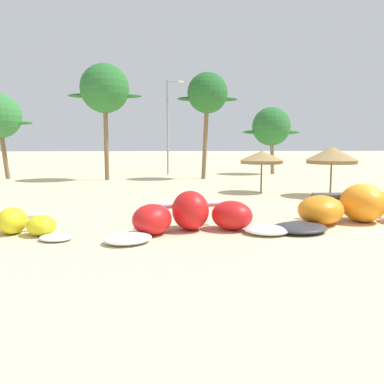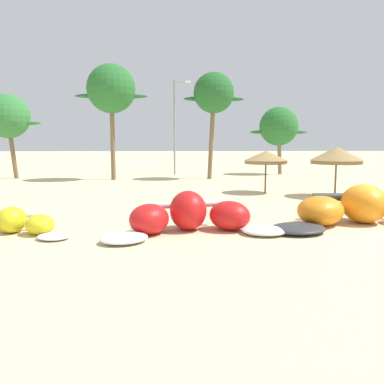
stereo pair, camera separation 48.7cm
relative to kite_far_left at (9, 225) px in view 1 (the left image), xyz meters
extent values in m
plane|color=beige|center=(13.37, 1.12, -0.34)|extent=(260.00, 260.00, 0.00)
ellipsoid|color=yellow|center=(0.00, 0.25, 0.10)|extent=(0.95, 1.08, 0.89)
ellipsoid|color=yellow|center=(1.03, -0.03, -0.01)|extent=(1.36, 1.40, 0.66)
ellipsoid|color=white|center=(1.67, -0.73, -0.25)|extent=(1.32, 1.25, 0.18)
cylinder|color=white|center=(0.01, 0.62, 0.19)|extent=(1.98, 0.22, 0.18)
cube|color=white|center=(0.00, 0.14, 0.10)|extent=(0.72, 0.39, 0.04)
ellipsoid|color=white|center=(3.95, -1.24, -0.21)|extent=(1.95, 1.86, 0.27)
ellipsoid|color=red|center=(4.65, -0.15, 0.17)|extent=(1.78, 1.90, 1.02)
ellipsoid|color=red|center=(5.96, 0.46, 0.34)|extent=(1.53, 1.72, 1.37)
ellipsoid|color=red|center=(7.41, 0.37, 0.17)|extent=(1.97, 1.96, 1.02)
ellipsoid|color=white|center=(8.46, -0.38, -0.21)|extent=(1.69, 1.50, 0.27)
cylinder|color=white|center=(5.86, 0.98, 0.47)|extent=(2.69, 0.74, 0.24)
cube|color=white|center=(5.99, 0.31, 0.34)|extent=(1.06, 0.72, 0.04)
ellipsoid|color=#333338|center=(9.66, -0.14, -0.20)|extent=(2.37, 2.17, 0.29)
ellipsoid|color=orange|center=(10.85, 1.03, 0.20)|extent=(2.48, 2.54, 1.09)
ellipsoid|color=orange|center=(12.67, 1.43, 0.39)|extent=(1.69, 1.99, 1.47)
cylinder|color=#333338|center=(12.69, 2.11, 0.55)|extent=(3.47, 0.41, 0.32)
cube|color=#333338|center=(12.67, 1.24, 0.39)|extent=(1.28, 0.74, 0.04)
cylinder|color=brown|center=(10.99, 10.57, 0.64)|extent=(0.10, 0.10, 1.96)
cone|color=#9E7F4C|center=(10.99, 10.57, 1.91)|extent=(2.67, 2.67, 0.58)
cylinder|color=olive|center=(10.99, 10.57, 1.52)|extent=(2.54, 2.54, 0.20)
cylinder|color=brown|center=(14.52, 8.67, 0.68)|extent=(0.10, 0.10, 2.05)
cone|color=#9E7F4C|center=(14.52, 8.67, 2.09)|extent=(2.92, 2.92, 0.76)
cylinder|color=olive|center=(14.52, 8.67, 1.61)|extent=(2.77, 2.77, 0.20)
cylinder|color=brown|center=(-8.30, 21.31, 2.27)|extent=(0.85, 0.36, 5.25)
ellipsoid|color=#337A38|center=(-7.06, 21.31, 4.34)|extent=(2.58, 0.50, 0.36)
cylinder|color=brown|center=(0.46, 19.61, 3.32)|extent=(0.39, 0.36, 7.33)
sphere|color=#286B2D|center=(0.44, 19.61, 6.98)|extent=(3.90, 3.90, 3.90)
ellipsoid|color=#286B2D|center=(-1.12, 19.61, 6.40)|extent=(2.73, 0.50, 0.36)
ellipsoid|color=#286B2D|center=(2.00, 19.61, 6.40)|extent=(2.73, 0.50, 0.36)
cylinder|color=brown|center=(8.57, 20.09, 3.21)|extent=(0.68, 0.36, 7.12)
sphere|color=#236028|center=(8.73, 20.09, 6.76)|extent=(3.34, 3.34, 3.34)
ellipsoid|color=#236028|center=(7.40, 20.09, 6.26)|extent=(2.34, 0.50, 0.36)
ellipsoid|color=#236028|center=(10.07, 20.09, 6.26)|extent=(2.34, 0.50, 0.36)
cylinder|color=#7F6647|center=(15.56, 24.82, 1.95)|extent=(0.60, 0.36, 4.60)
sphere|color=#286B2D|center=(15.44, 24.82, 4.24)|extent=(3.69, 3.69, 3.69)
ellipsoid|color=#286B2D|center=(13.97, 24.82, 3.69)|extent=(2.58, 0.50, 0.36)
ellipsoid|color=#286B2D|center=(16.92, 24.82, 3.69)|extent=(2.58, 0.50, 0.36)
cylinder|color=gray|center=(5.48, 24.90, 4.08)|extent=(0.18, 0.18, 8.84)
cylinder|color=gray|center=(6.11, 24.90, 8.35)|extent=(1.27, 0.10, 0.10)
ellipsoid|color=silver|center=(6.75, 24.90, 8.35)|extent=(0.56, 0.24, 0.20)
camera|label=1|loc=(5.03, -13.11, 2.68)|focal=37.13mm
camera|label=2|loc=(5.52, -13.14, 2.68)|focal=37.13mm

